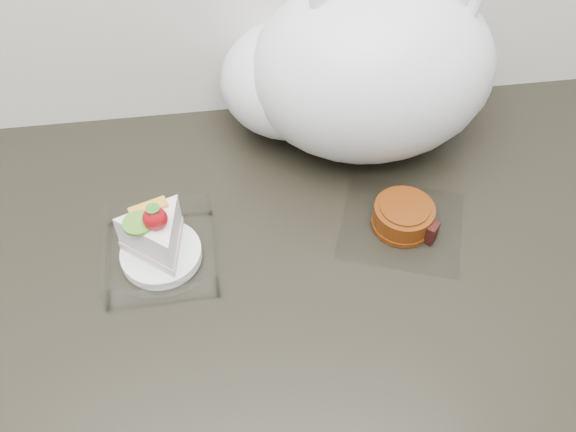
{
  "coord_description": "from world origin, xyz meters",
  "views": [
    {
      "loc": [
        0.05,
        1.21,
        1.57
      ],
      "look_at": [
        0.12,
        1.73,
        0.94
      ],
      "focal_mm": 40.0,
      "sensor_mm": 36.0,
      "label": 1
    }
  ],
  "objects": [
    {
      "name": "plastic_bag",
      "position": [
        0.24,
        1.91,
        1.02
      ],
      "size": [
        0.39,
        0.28,
        0.31
      ],
      "rotation": [
        0.0,
        0.0,
        -0.06
      ],
      "color": "white",
      "rests_on": "counter"
    },
    {
      "name": "counter",
      "position": [
        0.0,
        1.69,
        0.45
      ],
      "size": [
        2.04,
        0.64,
        0.9
      ],
      "color": "black",
      "rests_on": "ground"
    },
    {
      "name": "cake_tray",
      "position": [
        -0.04,
        1.72,
        0.93
      ],
      "size": [
        0.14,
        0.14,
        0.11
      ],
      "rotation": [
        0.0,
        0.0,
        0.02
      ],
      "color": "white",
      "rests_on": "counter"
    },
    {
      "name": "mooncake_wrap",
      "position": [
        0.28,
        1.73,
        0.92
      ],
      "size": [
        0.2,
        0.2,
        0.04
      ],
      "rotation": [
        0.0,
        0.0,
        -0.18
      ],
      "color": "white",
      "rests_on": "counter"
    }
  ]
}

